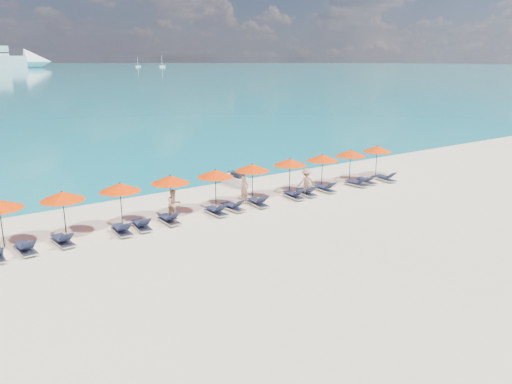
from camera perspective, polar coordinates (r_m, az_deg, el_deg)
ground at (r=25.16m, az=3.94°, el=-4.09°), size 1400.00×1400.00×0.00m
sailboat_near at (r=547.22m, az=-10.68°, el=13.98°), size 6.37×2.12×11.67m
sailboat_far at (r=550.41m, az=-13.34°, el=13.83°), size 5.49×1.83×10.07m
jetski at (r=33.46m, az=-2.29°, el=1.39°), size 0.99×2.43×0.85m
beachgoer_a at (r=28.85m, az=-1.34°, el=0.17°), size 0.64×0.45×1.66m
beachgoer_b at (r=26.43m, az=-9.36°, el=-1.44°), size 0.82×0.51×1.64m
beachgoer_c at (r=30.83m, az=5.76°, el=1.12°), size 1.22×0.86×1.72m
umbrella_1 at (r=24.93m, az=-21.26°, el=-0.43°), size 2.10×2.10×2.28m
umbrella_2 at (r=25.72m, az=-15.29°, el=0.52°), size 2.10×2.10×2.28m
umbrella_3 at (r=26.82m, az=-9.77°, el=1.42°), size 2.10×2.10×2.28m
umbrella_4 at (r=27.93m, az=-4.67°, el=2.13°), size 2.10×2.10×2.28m
umbrella_5 at (r=29.37m, az=-0.42°, el=2.82°), size 2.10×2.10×2.28m
umbrella_6 at (r=31.03m, az=3.90°, el=3.44°), size 2.10×2.10×2.28m
umbrella_7 at (r=32.65m, az=7.61°, el=3.92°), size 2.10×2.10×2.28m
umbrella_8 at (r=34.52m, az=10.76°, el=4.39°), size 2.10×2.10×2.28m
umbrella_9 at (r=36.60m, az=13.69°, el=4.82°), size 2.10×2.10×2.28m
lounger_1 at (r=24.03m, az=-24.84°, el=-5.83°), size 0.76×1.75×0.66m
lounger_2 at (r=24.39m, az=-21.21°, el=-5.15°), size 0.79×1.75×0.66m
lounger_3 at (r=24.97m, az=-15.09°, el=-4.17°), size 0.68×1.72×0.66m
lounger_4 at (r=25.42m, az=-12.94°, el=-3.68°), size 0.77×1.75×0.66m
lounger_5 at (r=26.06m, az=-9.91°, el=-3.06°), size 0.63×1.70×0.66m
lounger_6 at (r=27.13m, az=-4.57°, el=-2.15°), size 0.64×1.71×0.66m
lounger_7 at (r=27.84m, az=-2.62°, el=-1.67°), size 0.79×1.75×0.66m
lounger_8 at (r=28.63m, az=0.23°, el=-1.18°), size 0.77×1.75×0.66m
lounger_9 at (r=30.26m, az=4.37°, el=-0.34°), size 0.77×1.75×0.66m
lounger_10 at (r=31.01m, az=5.81°, el=0.01°), size 0.77×1.75×0.66m
lounger_11 at (r=32.05m, az=7.92°, el=0.44°), size 0.69×1.72×0.66m
lounger_12 at (r=33.77m, az=11.44°, el=1.03°), size 0.76×1.75×0.66m
lounger_13 at (r=34.63m, az=12.51°, el=1.31°), size 0.72×1.73×0.66m
lounger_14 at (r=35.65m, az=14.62°, el=1.57°), size 0.79×1.75×0.66m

